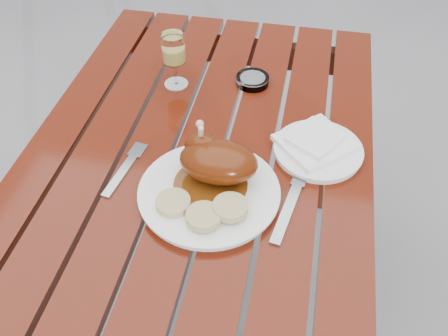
# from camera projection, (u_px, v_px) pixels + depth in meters

# --- Properties ---
(ground) EXTENTS (60.00, 60.00, 0.00)m
(ground) POSITION_uv_depth(u_px,v_px,m) (208.00, 307.00, 1.70)
(ground) COLOR slate
(ground) RESTS_ON ground
(table) EXTENTS (0.80, 1.20, 0.75)m
(table) POSITION_uv_depth(u_px,v_px,m) (204.00, 241.00, 1.44)
(table) COLOR #61180B
(table) RESTS_ON ground
(dinner_plate) EXTENTS (0.31, 0.31, 0.02)m
(dinner_plate) POSITION_uv_depth(u_px,v_px,m) (209.00, 193.00, 1.05)
(dinner_plate) COLOR white
(dinner_plate) RESTS_ON table
(roast_duck) EXTENTS (0.17, 0.16, 0.12)m
(roast_duck) POSITION_uv_depth(u_px,v_px,m) (216.00, 161.00, 1.04)
(roast_duck) COLOR #5D2B0A
(roast_duck) RESTS_ON dinner_plate
(bread_dumplings) EXTENTS (0.19, 0.10, 0.02)m
(bread_dumplings) POSITION_uv_depth(u_px,v_px,m) (202.00, 209.00, 0.99)
(bread_dumplings) COLOR tan
(bread_dumplings) RESTS_ON dinner_plate
(wine_glass) EXTENTS (0.07, 0.07, 0.15)m
(wine_glass) POSITION_uv_depth(u_px,v_px,m) (174.00, 61.00, 1.29)
(wine_glass) COLOR #F9E171
(wine_glass) RESTS_ON table
(side_plate) EXTENTS (0.21, 0.21, 0.02)m
(side_plate) POSITION_uv_depth(u_px,v_px,m) (318.00, 151.00, 1.15)
(side_plate) COLOR white
(side_plate) RESTS_ON table
(napkin) EXTENTS (0.21, 0.21, 0.01)m
(napkin) POSITION_uv_depth(u_px,v_px,m) (315.00, 142.00, 1.15)
(napkin) COLOR white
(napkin) RESTS_ON side_plate
(ashtray) EXTENTS (0.10, 0.10, 0.02)m
(ashtray) POSITION_uv_depth(u_px,v_px,m) (253.00, 80.00, 1.34)
(ashtray) COLOR #B2B7BC
(ashtray) RESTS_ON table
(fork) EXTENTS (0.04, 0.16, 0.01)m
(fork) POSITION_uv_depth(u_px,v_px,m) (123.00, 171.00, 1.11)
(fork) COLOR gray
(fork) RESTS_ON table
(knife) EXTENTS (0.06, 0.23, 0.01)m
(knife) POSITION_uv_depth(u_px,v_px,m) (291.00, 203.00, 1.04)
(knife) COLOR gray
(knife) RESTS_ON table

